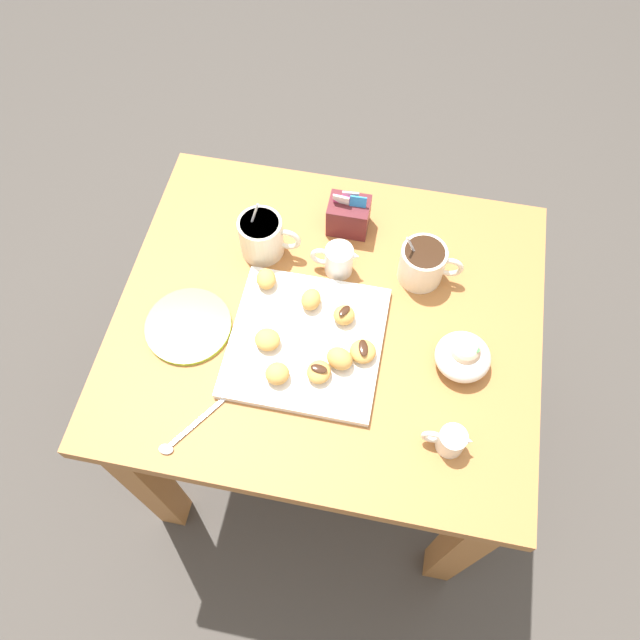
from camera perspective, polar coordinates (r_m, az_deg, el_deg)
name	(u,v)px	position (r m, az deg, el deg)	size (l,w,h in m)	color
ground_plane	(325,432)	(1.98, 0.49, -10.22)	(8.00, 8.00, 0.00)	#423D38
dining_table	(327,349)	(1.44, 0.66, -2.70)	(0.88, 0.76, 0.74)	#A36633
pastry_plate_square	(306,342)	(1.27, -1.28, -1.98)	(0.30, 0.30, 0.02)	silver
coffee_mug_cream_left	(262,236)	(1.36, -5.31, 7.66)	(0.13, 0.09, 0.15)	silver
coffee_mug_cream_right	(423,263)	(1.33, 9.39, 5.15)	(0.13, 0.10, 0.13)	silver
cream_pitcher_white	(340,259)	(1.33, 1.79, 5.55)	(0.10, 0.06, 0.07)	silver
sugar_caddy	(348,215)	(1.40, 2.53, 9.55)	(0.09, 0.07, 0.11)	#561E23
ice_cream_bowl	(463,356)	(1.25, 12.93, -3.19)	(0.11, 0.11, 0.08)	silver
chocolate_sauce_pitcher	(451,440)	(1.19, 11.85, -10.69)	(0.09, 0.05, 0.06)	silver
saucer_lime_left	(188,326)	(1.31, -11.92, -0.53)	(0.18, 0.18, 0.01)	#9EC633
loose_spoon_near_saucer	(186,432)	(1.22, -12.11, -9.93)	(0.10, 0.14, 0.01)	silver
beignet_0	(363,351)	(1.23, 3.93, -2.87)	(0.05, 0.05, 0.03)	#D19347
chocolate_drizzle_0	(363,348)	(1.22, 3.97, -2.54)	(0.04, 0.02, 0.01)	#381E11
beignet_1	(319,372)	(1.21, -0.10, -4.76)	(0.05, 0.05, 0.03)	#D19347
chocolate_drizzle_1	(319,369)	(1.20, -0.10, -4.45)	(0.03, 0.02, 0.01)	#381E11
beignet_2	(344,315)	(1.27, 2.21, 0.45)	(0.04, 0.04, 0.03)	#D19347
chocolate_drizzle_2	(344,311)	(1.25, 2.24, 0.85)	(0.03, 0.02, 0.01)	#381E11
beignet_3	(266,279)	(1.32, -4.93, 3.75)	(0.04, 0.05, 0.03)	#D19347
beignet_4	(277,374)	(1.21, -3.92, -4.90)	(0.05, 0.05, 0.03)	#D19347
beignet_5	(340,359)	(1.22, 1.80, -3.54)	(0.04, 0.05, 0.04)	#D19347
beignet_6	(267,340)	(1.25, -4.82, -1.79)	(0.05, 0.05, 0.03)	#D19347
beignet_7	(311,299)	(1.28, -0.83, 1.89)	(0.04, 0.05, 0.04)	#D19347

